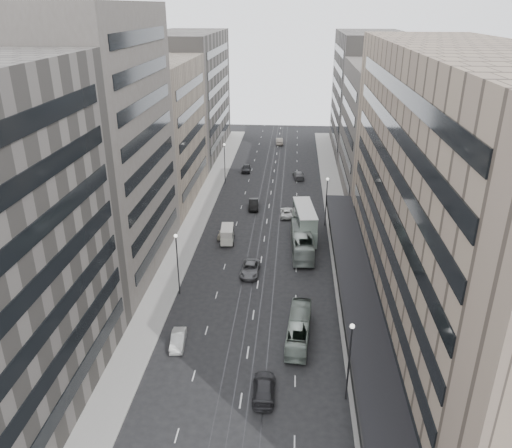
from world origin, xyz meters
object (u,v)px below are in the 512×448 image
(panel_van, at_px, (227,234))
(sedan_2, at_px, (250,269))
(bus_near, at_px, (299,329))
(sedan_1, at_px, (178,340))
(double_decker, at_px, (304,222))
(bus_far, at_px, (302,240))

(panel_van, height_order, sedan_2, panel_van)
(bus_near, relative_size, sedan_1, 2.33)
(double_decker, bearing_deg, bus_near, -98.64)
(bus_near, bearing_deg, double_decker, -87.52)
(sedan_2, bearing_deg, double_decker, 58.46)
(double_decker, relative_size, sedan_2, 1.89)
(bus_far, bearing_deg, bus_near, 86.27)
(bus_far, height_order, sedan_1, bus_far)
(sedan_2, bearing_deg, panel_van, 115.55)
(double_decker, height_order, sedan_1, double_decker)
(double_decker, distance_m, sedan_1, 31.15)
(double_decker, height_order, sedan_2, double_decker)
(bus_near, distance_m, double_decker, 25.80)
(bus_near, bearing_deg, bus_far, -86.89)
(bus_far, height_order, sedan_2, bus_far)
(bus_far, xyz_separation_m, sedan_2, (-7.03, -7.46, -0.99))
(bus_near, xyz_separation_m, sedan_1, (-12.90, -2.13, -0.65))
(panel_van, bearing_deg, bus_far, -14.32)
(bus_near, relative_size, double_decker, 0.97)
(double_decker, relative_size, sedan_1, 2.41)
(bus_far, bearing_deg, sedan_1, 57.99)
(bus_far, distance_m, panel_van, 11.57)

